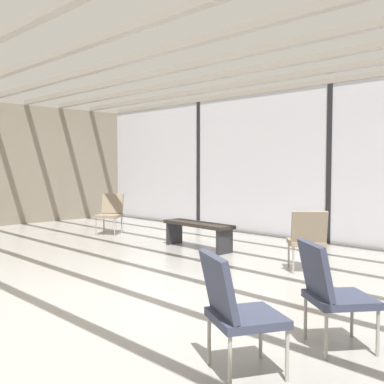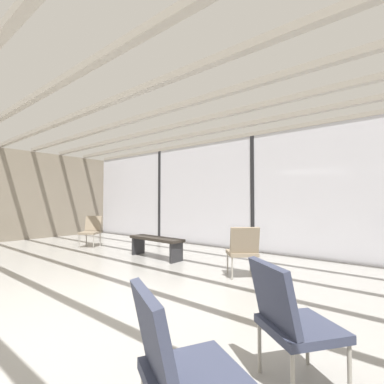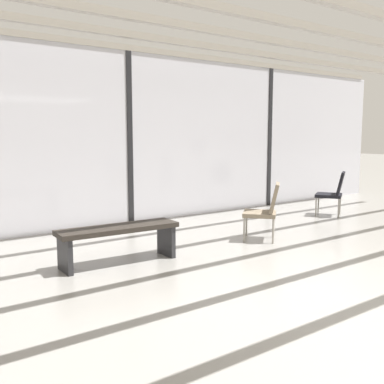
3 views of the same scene
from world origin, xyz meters
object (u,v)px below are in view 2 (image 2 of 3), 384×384
(lounge_chair_2, at_px, (289,316))
(lounge_chair_3, at_px, (243,248))
(lounge_chair_1, at_px, (91,229))
(lounge_chair_0, at_px, (178,363))
(waiting_bench, at_px, (156,242))
(parked_airplane, at_px, (323,185))

(lounge_chair_2, bearing_deg, lounge_chair_3, -17.95)
(lounge_chair_3, bearing_deg, lounge_chair_1, -43.62)
(lounge_chair_0, xyz_separation_m, waiting_bench, (-3.71, 3.32, -0.13))
(parked_airplane, height_order, lounge_chair_1, parked_airplane)
(lounge_chair_0, height_order, lounge_chair_2, same)
(lounge_chair_3, bearing_deg, waiting_bench, -47.05)
(lounge_chair_2, relative_size, waiting_bench, 0.57)
(parked_airplane, height_order, lounge_chair_0, parked_airplane)
(lounge_chair_0, xyz_separation_m, lounge_chair_2, (0.23, 0.91, 0.00))
(lounge_chair_1, distance_m, lounge_chair_3, 4.95)
(lounge_chair_3, bearing_deg, lounge_chair_0, 71.00)
(lounge_chair_0, distance_m, lounge_chair_2, 0.94)
(parked_airplane, height_order, lounge_chair_2, parked_airplane)
(lounge_chair_0, xyz_separation_m, lounge_chair_3, (-1.36, 3.14, 0.00))
(lounge_chair_3, distance_m, waiting_bench, 2.36)
(lounge_chair_1, distance_m, lounge_chair_2, 6.94)
(lounge_chair_0, relative_size, waiting_bench, 0.57)
(parked_airplane, bearing_deg, lounge_chair_3, -85.16)
(lounge_chair_2, bearing_deg, lounge_chair_1, 16.97)
(parked_airplane, xyz_separation_m, lounge_chair_2, (2.28, -10.32, -1.47))
(lounge_chair_1, xyz_separation_m, waiting_bench, (2.61, 0.09, -0.13))
(parked_airplane, bearing_deg, waiting_bench, -101.87)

